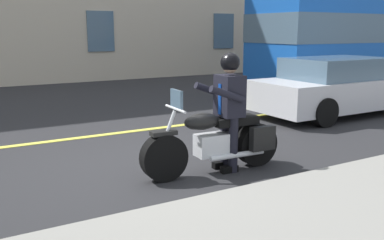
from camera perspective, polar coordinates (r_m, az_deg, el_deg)
ground_plane at (r=6.99m, az=-5.27°, el=-5.28°), size 80.00×80.00×0.00m
lane_center_stripe at (r=8.78m, az=-10.78°, el=-1.84°), size 60.00×0.16×0.01m
motorcycle_main at (r=6.28m, az=3.34°, el=-2.92°), size 2.22×0.65×1.26m
rider_main at (r=6.26m, az=4.88°, el=2.47°), size 0.64×0.57×1.74m
car_dark at (r=11.18m, az=19.01°, el=4.22°), size 4.60×1.92×1.40m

